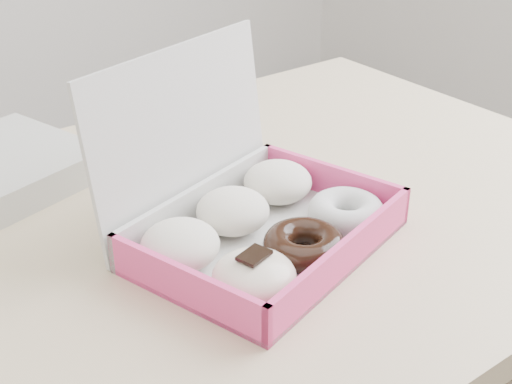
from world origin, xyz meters
TOP-DOWN VIEW (x-y plane):
  - table at (0.00, 0.00)m, footprint 1.20×0.80m
  - donut_box at (0.00, -0.08)m, footprint 0.37×0.34m

SIDE VIEW (x-z plane):
  - table at x=0.00m, z-range 0.30..1.05m
  - donut_box at x=0.00m, z-range 0.67..0.90m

